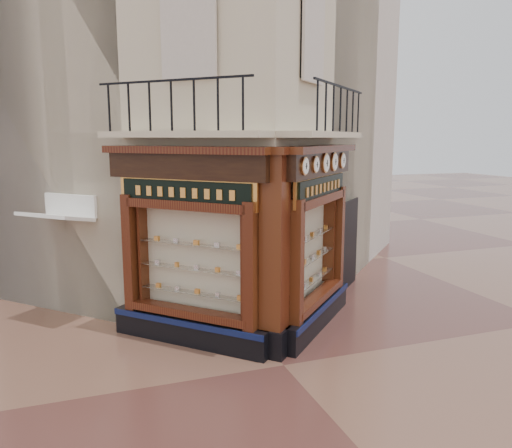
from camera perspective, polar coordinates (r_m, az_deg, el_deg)
name	(u,v)px	position (r m, az deg, el deg)	size (l,w,h in m)	color
ground	(284,365)	(9.56, 3.19, -15.82)	(80.00, 80.00, 0.00)	#502B25
main_building	(201,70)	(14.61, -6.31, 17.11)	(8.00, 8.00, 12.00)	beige
neighbour_left	(105,93)	(16.65, -16.89, 14.13)	(8.00, 8.00, 11.00)	beige
neighbour_right	(255,97)	(17.62, -0.08, 14.28)	(8.00, 8.00, 11.00)	beige
shopfront_left	(188,249)	(9.95, -7.73, -2.80)	(2.86, 2.86, 3.98)	black
shopfront_right	(317,239)	(10.85, 6.97, -1.72)	(2.86, 2.86, 3.98)	black
corner_pilaster	(274,256)	(9.34, 2.12, -3.73)	(0.85, 0.85, 3.98)	black
balcony	(257,134)	(10.01, 0.10, 10.29)	(5.94, 2.97, 1.03)	beige
clock_a	(305,166)	(9.30, 5.59, 6.60)	(0.28, 0.28, 0.34)	#D28B46
clock_b	(316,165)	(9.89, 6.83, 6.77)	(0.27, 0.27, 0.33)	#D28B46
clock_c	(326,163)	(10.49, 7.96, 6.92)	(0.33, 0.33, 0.41)	#D28B46
clock_d	(334,162)	(11.08, 8.93, 7.04)	(0.33, 0.33, 0.41)	#D28B46
clock_e	(342,161)	(11.69, 9.85, 7.16)	(0.29, 0.29, 0.36)	#D28B46
awning	(63,322)	(12.37, -21.22, -10.39)	(1.50, 0.90, 0.08)	white
signboard_left	(185,192)	(9.70, -8.13, 3.60)	(2.23, 2.23, 0.60)	gold
signboard_right	(321,187)	(10.66, 7.49, 4.17)	(2.21, 2.21, 0.59)	gold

